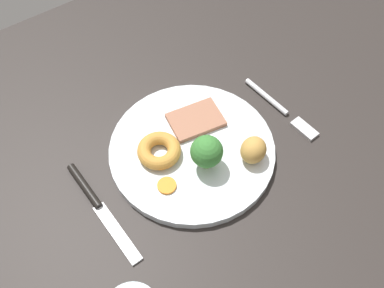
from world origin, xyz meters
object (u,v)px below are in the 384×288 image
object	(u,v)px
yorkshire_pudding	(158,150)
fork	(283,110)
roast_potato_left	(253,150)
dinner_plate	(192,150)
meat_slice_main	(196,120)
broccoli_floret	(207,152)
carrot_coin_front	(167,186)
knife	(96,203)

from	to	relation	value
yorkshire_pudding	fork	xyz separation A→B (cm)	(-21.67, 3.97, -2.04)
yorkshire_pudding	roast_potato_left	world-z (taller)	roast_potato_left
dinner_plate	yorkshire_pudding	size ratio (longest dim) A/B	3.85
meat_slice_main	broccoli_floret	xyz separation A→B (cm)	(3.42, 7.49, 3.06)
carrot_coin_front	knife	size ratio (longest dim) A/B	0.15
dinner_plate	yorkshire_pudding	xyz separation A→B (cm)	(4.75, -2.03, 1.73)
yorkshire_pudding	fork	world-z (taller)	yorkshire_pudding
meat_slice_main	broccoli_floret	world-z (taller)	broccoli_floret
dinner_plate	carrot_coin_front	size ratio (longest dim) A/B	9.12
carrot_coin_front	roast_potato_left	bearing A→B (deg)	166.71
dinner_plate	knife	distance (cm)	16.44
dinner_plate	fork	world-z (taller)	dinner_plate
yorkshire_pudding	broccoli_floret	world-z (taller)	broccoli_floret
dinner_plate	carrot_coin_front	bearing A→B (deg)	26.68
yorkshire_pudding	broccoli_floret	xyz separation A→B (cm)	(-4.75, 5.71, 2.43)
carrot_coin_front	fork	size ratio (longest dim) A/B	0.18
meat_slice_main	knife	size ratio (longest dim) A/B	0.45
yorkshire_pudding	knife	distance (cm)	11.94
carrot_coin_front	fork	xyz separation A→B (cm)	(-23.76, -1.50, -1.22)
broccoli_floret	carrot_coin_front	bearing A→B (deg)	-2.03
fork	knife	world-z (taller)	knife
knife	broccoli_floret	bearing A→B (deg)	73.14
dinner_plate	meat_slice_main	world-z (taller)	meat_slice_main
dinner_plate	fork	xyz separation A→B (cm)	(-16.92, 1.94, -0.31)
dinner_plate	knife	size ratio (longest dim) A/B	1.38
meat_slice_main	knife	world-z (taller)	meat_slice_main
dinner_plate	fork	distance (cm)	17.03
fork	knife	bearing A→B (deg)	-99.42
dinner_plate	meat_slice_main	xyz separation A→B (cm)	(-3.42, -3.81, 1.10)
broccoli_floret	meat_slice_main	bearing A→B (deg)	-114.52
dinner_plate	knife	bearing A→B (deg)	-2.09
dinner_plate	fork	size ratio (longest dim) A/B	1.67
knife	roast_potato_left	bearing A→B (deg)	70.33
fork	yorkshire_pudding	bearing A→B (deg)	-105.45
meat_slice_main	carrot_coin_front	bearing A→B (deg)	35.25
roast_potato_left	knife	world-z (taller)	roast_potato_left
fork	dinner_plate	bearing A→B (deg)	-101.61
carrot_coin_front	meat_slice_main	bearing A→B (deg)	-144.75
yorkshire_pudding	knife	xyz separation A→B (cm)	(11.69, 1.43, -1.98)
meat_slice_main	dinner_plate	bearing A→B (deg)	48.12
roast_potato_left	knife	size ratio (longest dim) A/B	0.23
roast_potato_left	meat_slice_main	bearing A→B (deg)	-73.62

